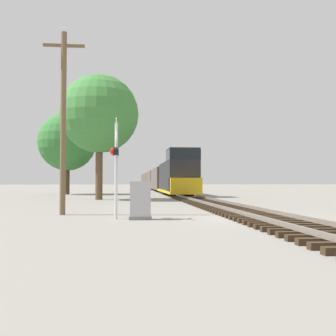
% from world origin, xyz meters
% --- Properties ---
extents(ground_plane, '(400.00, 400.00, 0.00)m').
position_xyz_m(ground_plane, '(0.00, 0.00, 0.00)').
color(ground_plane, gray).
extents(rail_track_bed, '(2.60, 160.00, 0.31)m').
position_xyz_m(rail_track_bed, '(0.00, -0.00, 0.14)').
color(rail_track_bed, '#382819').
rests_on(rail_track_bed, ground).
extents(freight_train, '(2.89, 85.07, 4.56)m').
position_xyz_m(freight_train, '(0.00, 60.55, 1.86)').
color(freight_train, '#232326').
rests_on(freight_train, ground).
extents(crossing_signal_near, '(0.33, 1.00, 3.87)m').
position_xyz_m(crossing_signal_near, '(-5.59, 0.44, 2.35)').
color(crossing_signal_near, silver).
rests_on(crossing_signal_near, ground).
extents(relay_cabinet, '(0.86, 0.55, 1.45)m').
position_xyz_m(relay_cabinet, '(-4.64, 0.17, 0.71)').
color(relay_cabinet, slate).
rests_on(relay_cabinet, ground).
extents(utility_pole, '(1.80, 0.25, 8.05)m').
position_xyz_m(utility_pole, '(-7.95, 2.61, 4.20)').
color(utility_pole, brown).
rests_on(utility_pole, ground).
extents(tree_far_right, '(6.33, 6.33, 10.10)m').
position_xyz_m(tree_far_right, '(-7.46, 17.09, 6.91)').
color(tree_far_right, brown).
rests_on(tree_far_right, ground).
extents(tree_mid_background, '(6.66, 6.66, 9.38)m').
position_xyz_m(tree_mid_background, '(-12.13, 31.09, 6.04)').
color(tree_mid_background, '#473521').
rests_on(tree_mid_background, ground).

